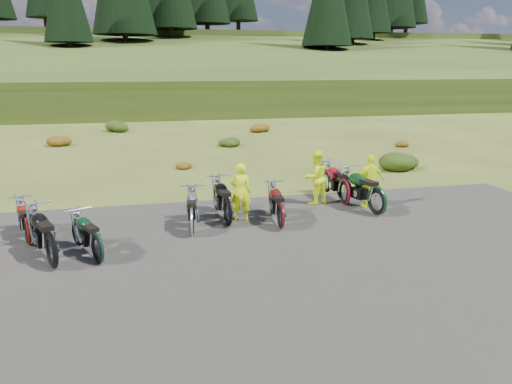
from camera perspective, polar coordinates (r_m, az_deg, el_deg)
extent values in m
plane|color=#3F4818|center=(12.03, -2.64, -5.98)|extent=(300.00, 300.00, 0.00)
cube|color=black|center=(10.21, -0.53, -9.78)|extent=(20.00, 12.00, 0.04)
cube|color=#2B3E14|center=(121.18, -12.56, 12.05)|extent=(300.00, 90.00, 9.17)
cylinder|color=black|center=(87.27, -22.84, 17.30)|extent=(0.70, 0.70, 2.20)
cylinder|color=black|center=(61.51, -20.46, 14.90)|extent=(0.70, 0.70, 2.20)
cylinder|color=black|center=(67.15, -14.65, 16.23)|extent=(0.70, 0.70, 2.20)
cylinder|color=black|center=(73.37, -9.73, 17.21)|extent=(0.70, 0.70, 2.20)
cylinder|color=black|center=(80.02, -5.56, 17.95)|extent=(0.70, 0.70, 2.20)
cylinder|color=black|center=(87.00, -2.02, 18.37)|extent=(0.70, 0.70, 2.20)
cylinder|color=black|center=(64.37, 8.02, 15.39)|extent=(0.70, 0.70, 2.20)
cylinder|color=black|center=(72.24, 10.90, 16.10)|extent=(0.70, 0.70, 2.20)
cylinder|color=black|center=(80.24, 13.22, 16.64)|extent=(0.70, 0.70, 2.20)
cylinder|color=black|center=(88.36, 15.13, 17.07)|extent=(0.70, 0.70, 2.20)
cylinder|color=black|center=(96.55, 16.73, 17.41)|extent=(0.70, 0.70, 2.20)
ellipsoid|color=#68330D|center=(28.26, -21.69, 5.63)|extent=(1.30, 1.30, 0.77)
ellipsoid|color=#1B350D|center=(33.22, -15.46, 7.43)|extent=(1.56, 1.56, 0.92)
ellipsoid|color=#68330D|center=(20.74, -8.47, 3.22)|extent=(0.77, 0.77, 0.45)
ellipsoid|color=#1B350D|center=(26.28, -3.16, 5.87)|extent=(1.03, 1.03, 0.61)
ellipsoid|color=#68330D|center=(32.00, 0.30, 7.55)|extent=(1.30, 1.30, 0.77)
ellipsoid|color=#1B350D|center=(21.26, 16.15, 3.73)|extent=(1.56, 1.56, 0.92)
ellipsoid|color=#68330D|center=(27.26, 16.06, 5.47)|extent=(0.77, 0.77, 0.45)
imported|color=#C4E00B|center=(13.52, -1.76, -0.11)|extent=(0.66, 0.52, 1.60)
imported|color=#C4E00B|center=(15.25, 6.80, 1.57)|extent=(0.97, 0.87, 1.66)
imported|color=#C4E00B|center=(15.20, 12.91, 1.14)|extent=(0.97, 0.50, 1.59)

